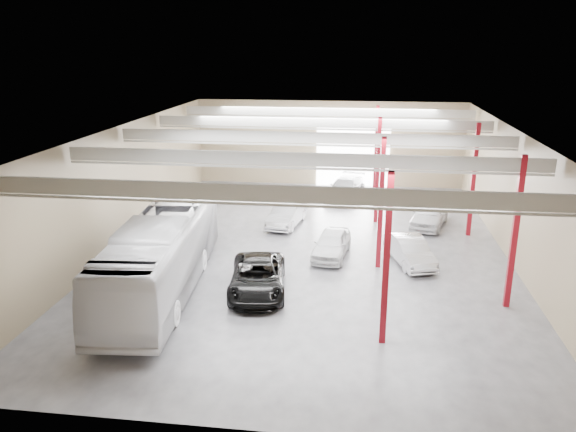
% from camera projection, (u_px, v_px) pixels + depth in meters
% --- Properties ---
extents(depot_shell, '(22.12, 32.12, 7.06)m').
position_uv_depth(depot_shell, '(315.00, 164.00, 31.44)').
color(depot_shell, '#414145').
rests_on(depot_shell, ground).
extents(coach_bus, '(4.24, 13.55, 3.71)m').
position_uv_depth(coach_bus, '(162.00, 254.00, 26.68)').
color(coach_bus, silver).
rests_on(coach_bus, ground).
extents(black_sedan, '(3.30, 5.89, 1.56)m').
position_uv_depth(black_sedan, '(258.00, 277.00, 26.80)').
color(black_sedan, black).
rests_on(black_sedan, ground).
extents(car_row_a, '(2.31, 4.59, 1.50)m').
position_uv_depth(car_row_a, '(332.00, 244.00, 31.33)').
color(car_row_a, silver).
rests_on(car_row_a, ground).
extents(car_row_b, '(2.35, 4.82, 1.52)m').
position_uv_depth(car_row_b, '(287.00, 214.00, 36.76)').
color(car_row_b, silver).
rests_on(car_row_b, ground).
extents(car_row_c, '(3.39, 5.68, 1.54)m').
position_uv_depth(car_row_c, '(345.00, 188.00, 43.41)').
color(car_row_c, gray).
rests_on(car_row_c, ground).
extents(car_right_near, '(2.77, 4.69, 1.46)m').
position_uv_depth(car_right_near, '(410.00, 251.00, 30.34)').
color(car_right_near, silver).
rests_on(car_right_near, ground).
extents(car_right_far, '(3.20, 5.15, 1.64)m').
position_uv_depth(car_right_far, '(429.00, 214.00, 36.58)').
color(car_right_far, silver).
rests_on(car_right_far, ground).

